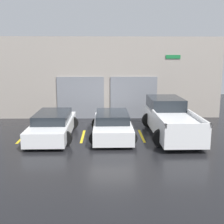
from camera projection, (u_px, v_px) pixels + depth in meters
ground_plane at (112, 130)px, 14.72m from camera, size 28.00×28.00×0.00m
shophouse_building at (110, 79)px, 17.47m from camera, size 13.85×0.68×4.99m
pickup_truck at (170, 119)px, 13.88m from camera, size 2.39×5.49×1.67m
sedan_white at (53, 125)px, 13.51m from camera, size 2.18×4.65×1.18m
sedan_side at (112, 125)px, 13.58m from camera, size 2.13×4.36×1.16m
parking_stripe_far_left at (23, 137)px, 13.55m from camera, size 0.12×2.20×0.01m
parking_stripe_left at (83, 136)px, 13.63m from camera, size 0.12×2.20×0.01m
parking_stripe_centre at (142, 136)px, 13.71m from camera, size 0.12×2.20×0.01m
parking_stripe_right at (200, 135)px, 13.79m from camera, size 0.12×2.20×0.01m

